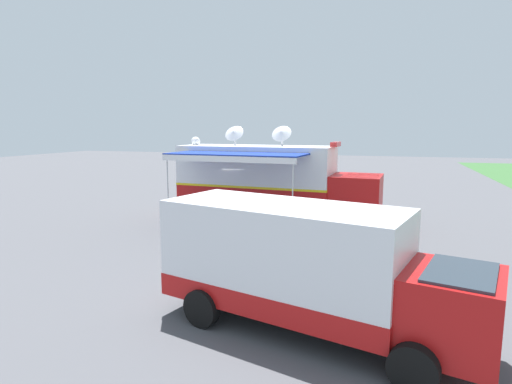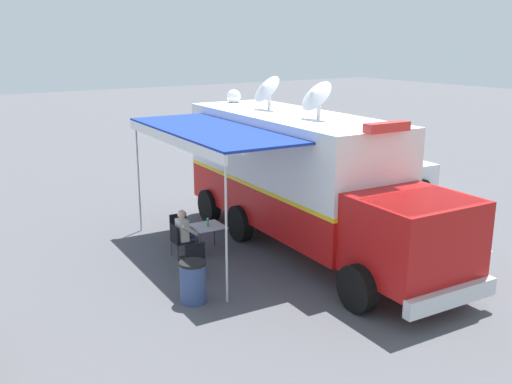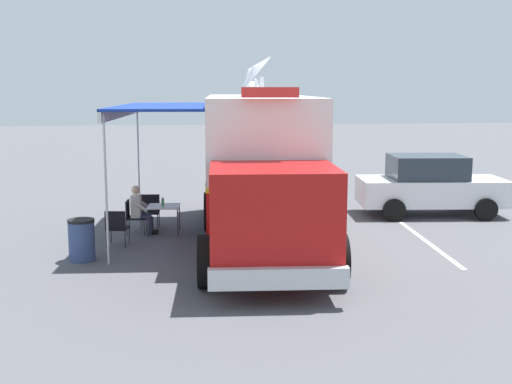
# 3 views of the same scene
# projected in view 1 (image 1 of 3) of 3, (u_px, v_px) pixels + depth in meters

# --- Properties ---
(ground_plane) EXTENTS (100.00, 100.00, 0.00)m
(ground_plane) POSITION_uv_depth(u_px,v_px,m) (256.00, 219.00, 20.12)
(ground_plane) COLOR #515156
(lot_stripe) EXTENTS (0.42, 4.80, 0.01)m
(lot_stripe) POSITION_uv_depth(u_px,v_px,m) (301.00, 206.00, 23.46)
(lot_stripe) COLOR silver
(lot_stripe) RESTS_ON ground
(command_truck) EXTENTS (5.21, 9.62, 4.53)m
(command_truck) POSITION_uv_depth(u_px,v_px,m) (271.00, 180.00, 19.54)
(command_truck) COLOR #B71414
(command_truck) RESTS_ON ground
(folding_table) EXTENTS (0.85, 0.85, 0.73)m
(folding_table) POSITION_uv_depth(u_px,v_px,m) (233.00, 215.00, 17.84)
(folding_table) COLOR silver
(folding_table) RESTS_ON ground
(water_bottle) EXTENTS (0.07, 0.07, 0.22)m
(water_bottle) POSITION_uv_depth(u_px,v_px,m) (234.00, 211.00, 17.78)
(water_bottle) COLOR #3F9959
(water_bottle) RESTS_ON folding_table
(folding_chair_at_table) EXTENTS (0.51, 0.51, 0.87)m
(folding_chair_at_table) POSITION_uv_depth(u_px,v_px,m) (224.00, 222.00, 17.14)
(folding_chair_at_table) COLOR black
(folding_chair_at_table) RESTS_ON ground
(folding_chair_beside_table) EXTENTS (0.51, 0.51, 0.87)m
(folding_chair_beside_table) POSITION_uv_depth(u_px,v_px,m) (211.00, 219.00, 17.76)
(folding_chair_beside_table) COLOR black
(folding_chair_beside_table) RESTS_ON ground
(folding_chair_spare_by_truck) EXTENTS (0.54, 0.54, 0.87)m
(folding_chair_spare_by_truck) POSITION_uv_depth(u_px,v_px,m) (253.00, 226.00, 16.48)
(folding_chair_spare_by_truck) COLOR black
(folding_chair_spare_by_truck) RESTS_ON ground
(seated_responder) EXTENTS (0.68, 0.58, 1.25)m
(seated_responder) POSITION_uv_depth(u_px,v_px,m) (226.00, 218.00, 17.29)
(seated_responder) COLOR silver
(seated_responder) RESTS_ON ground
(trash_bin) EXTENTS (0.57, 0.57, 0.91)m
(trash_bin) POSITION_uv_depth(u_px,v_px,m) (278.00, 233.00, 15.55)
(trash_bin) COLOR #384C7F
(trash_bin) RESTS_ON ground
(support_truck) EXTENTS (3.71, 7.10, 2.70)m
(support_truck) POSITION_uv_depth(u_px,v_px,m) (305.00, 268.00, 8.88)
(support_truck) COLOR white
(support_truck) RESTS_ON ground
(car_behind_truck) EXTENTS (4.35, 2.31, 1.76)m
(car_behind_truck) POSITION_uv_depth(u_px,v_px,m) (251.00, 185.00, 25.58)
(car_behind_truck) COLOR silver
(car_behind_truck) RESTS_ON ground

